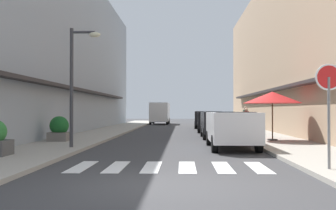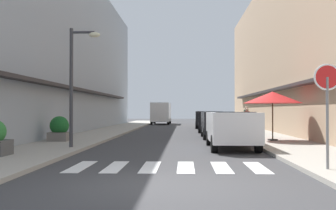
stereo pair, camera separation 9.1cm
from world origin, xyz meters
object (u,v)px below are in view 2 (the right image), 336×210
(pedestrian_walking_near, at_px, (247,120))
(parked_car_distant, at_px, (206,117))
(parked_car_mid, at_px, (219,121))
(parked_car_far, at_px, (211,119))
(delivery_van, at_px, (161,111))
(pedestrian_walking_far, at_px, (246,118))
(planter_midblock, at_px, (59,129))
(cafe_umbrella, at_px, (273,98))
(parked_car_near, at_px, (231,126))
(round_street_sign, at_px, (327,88))
(street_lamp, at_px, (77,73))

(pedestrian_walking_near, bearing_deg, parked_car_distant, -149.86)
(parked_car_mid, distance_m, pedestrian_walking_near, 3.04)
(parked_car_far, height_order, delivery_van, delivery_van)
(parked_car_far, bearing_deg, pedestrian_walking_far, -16.07)
(planter_midblock, bearing_deg, pedestrian_walking_far, 41.90)
(cafe_umbrella, bearing_deg, pedestrian_walking_far, 89.59)
(parked_car_near, bearing_deg, round_street_sign, -75.48)
(pedestrian_walking_near, bearing_deg, parked_car_near, 5.88)
(parked_car_near, height_order, cafe_umbrella, cafe_umbrella)
(parked_car_near, relative_size, street_lamp, 0.98)
(parked_car_mid, distance_m, delivery_van, 22.25)
(parked_car_distant, distance_m, round_street_sign, 24.15)
(delivery_van, height_order, planter_midblock, delivery_van)
(pedestrian_walking_near, bearing_deg, street_lamp, -22.35)
(parked_car_distant, bearing_deg, delivery_van, 114.67)
(parked_car_far, relative_size, pedestrian_walking_far, 2.39)
(parked_car_distant, height_order, pedestrian_walking_far, pedestrian_walking_far)
(street_lamp, bearing_deg, planter_midblock, 118.64)
(delivery_van, xyz_separation_m, street_lamp, (-1.56, -28.45, 1.57))
(parked_car_near, distance_m, round_street_sign, 6.40)
(planter_midblock, bearing_deg, parked_car_mid, 25.48)
(street_lamp, bearing_deg, parked_car_near, 7.30)
(parked_car_mid, distance_m, parked_car_far, 5.99)
(parked_car_mid, distance_m, parked_car_distant, 12.09)
(cafe_umbrella, relative_size, pedestrian_walking_near, 1.77)
(parked_car_distant, height_order, round_street_sign, round_street_sign)
(delivery_van, bearing_deg, parked_car_far, -74.25)
(street_lamp, distance_m, pedestrian_walking_near, 12.18)
(parked_car_near, distance_m, parked_car_distant, 17.98)
(parked_car_distant, relative_size, pedestrian_walking_far, 2.61)
(parked_car_mid, relative_size, cafe_umbrella, 1.45)
(parked_car_near, relative_size, parked_car_far, 1.11)
(round_street_sign, height_order, pedestrian_walking_far, round_street_sign)
(parked_car_near, height_order, parked_car_far, same)
(parked_car_mid, height_order, parked_car_far, same)
(pedestrian_walking_near, bearing_deg, planter_midblock, -38.92)
(delivery_van, bearing_deg, round_street_sign, -79.87)
(parked_car_distant, bearing_deg, pedestrian_walking_far, -70.95)
(delivery_van, height_order, pedestrian_walking_near, delivery_van)
(delivery_van, bearing_deg, parked_car_distant, -65.33)
(planter_midblock, bearing_deg, pedestrian_walking_near, 32.10)
(pedestrian_walking_near, bearing_deg, parked_car_far, -133.18)
(parked_car_near, distance_m, parked_car_far, 11.88)
(cafe_umbrella, bearing_deg, parked_car_near, -127.87)
(parked_car_near, xyz_separation_m, cafe_umbrella, (2.28, 2.93, 1.21))
(parked_car_near, height_order, planter_midblock, parked_car_near)
(parked_car_far, xyz_separation_m, cafe_umbrella, (2.28, -8.95, 1.21))
(delivery_van, distance_m, street_lamp, 28.54)
(street_lamp, bearing_deg, cafe_umbrella, 24.05)
(pedestrian_walking_far, bearing_deg, parked_car_far, -65.75)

